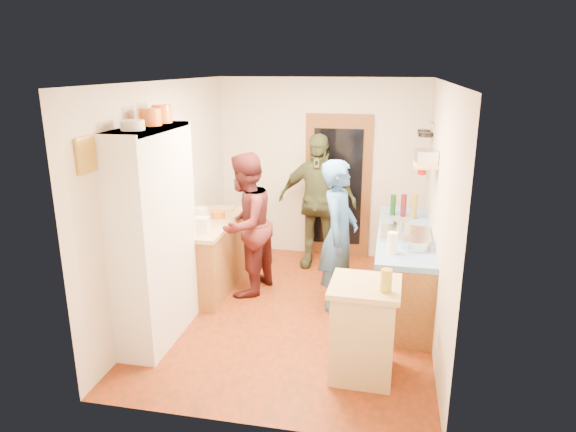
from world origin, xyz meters
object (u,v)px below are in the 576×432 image
(hutch_body, at_px, (155,237))
(right_counter_base, at_px, (403,270))
(person_left, at_px, (249,224))
(person_hob, at_px, (341,237))
(island_base, at_px, (363,332))
(person_back, at_px, (318,201))

(hutch_body, relative_size, right_counter_base, 1.00)
(right_counter_base, distance_m, person_left, 1.93)
(person_hob, bearing_deg, person_left, 85.66)
(right_counter_base, height_order, person_hob, person_hob)
(hutch_body, xyz_separation_m, person_hob, (1.78, 1.02, -0.22))
(island_base, bearing_deg, person_left, 133.76)
(hutch_body, height_order, person_hob, hutch_body)
(island_base, xyz_separation_m, person_left, (-1.50, 1.57, 0.46))
(island_base, distance_m, person_back, 2.76)
(person_back, bearing_deg, person_hob, -64.09)
(hutch_body, bearing_deg, person_back, 59.76)
(hutch_body, distance_m, right_counter_base, 2.90)
(person_left, height_order, person_back, person_back)
(person_back, bearing_deg, hutch_body, -113.95)
(person_hob, bearing_deg, hutch_body, 127.11)
(right_counter_base, height_order, person_back, person_back)
(right_counter_base, distance_m, person_hob, 0.90)
(hutch_body, height_order, island_base, hutch_body)
(right_counter_base, distance_m, island_base, 1.65)
(person_left, bearing_deg, island_base, 56.97)
(hutch_body, distance_m, island_base, 2.26)
(right_counter_base, distance_m, person_back, 1.62)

